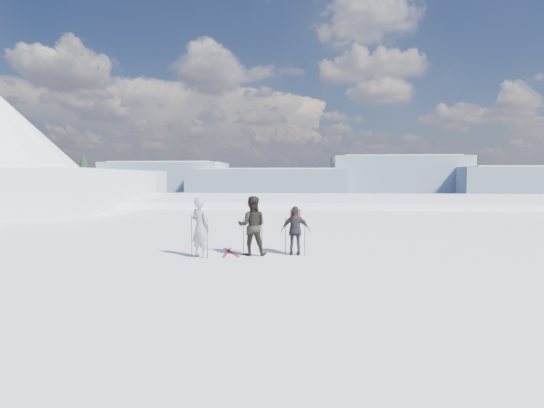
# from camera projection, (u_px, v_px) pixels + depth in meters

# --- Properties ---
(lake_basin) EXTENTS (820.00, 820.00, 71.62)m
(lake_basin) POSITION_uv_depth(u_px,v_px,m) (310.00, 271.00, 39.91)
(lake_basin) COLOR white
(lake_basin) RESTS_ON ground
(far_mountain_range) EXTENTS (770.00, 110.00, 53.00)m
(far_mountain_range) POSITION_uv_depth(u_px,v_px,m) (333.00, 183.00, 460.05)
(far_mountain_range) COLOR slate
(far_mountain_range) RESTS_ON ground
(near_ridge) EXTENTS (31.37, 35.68, 25.62)m
(near_ridge) POSITION_uv_depth(u_px,v_px,m) (36.00, 237.00, 41.13)
(near_ridge) COLOR white
(near_ridge) RESTS_ON ground
(skier_grey) EXTENTS (0.83, 0.75, 1.91)m
(skier_grey) POSITION_uv_depth(u_px,v_px,m) (200.00, 227.00, 13.28)
(skier_grey) COLOR gray
(skier_grey) RESTS_ON ground
(skier_dark) EXTENTS (0.97, 0.77, 1.91)m
(skier_dark) POSITION_uv_depth(u_px,v_px,m) (252.00, 226.00, 13.60)
(skier_dark) COLOR black
(skier_dark) RESTS_ON ground
(skier_pack) EXTENTS (0.94, 0.42, 1.59)m
(skier_pack) POSITION_uv_depth(u_px,v_px,m) (296.00, 231.00, 13.66)
(skier_pack) COLOR black
(skier_pack) RESTS_ON ground
(backpack) EXTENTS (0.35, 0.20, 0.52)m
(backpack) POSITION_uv_depth(u_px,v_px,m) (296.00, 198.00, 13.84)
(backpack) COLOR red
(backpack) RESTS_ON skier_pack
(ski_poles) EXTENTS (3.56, 0.69, 1.33)m
(ski_poles) POSITION_uv_depth(u_px,v_px,m) (248.00, 237.00, 13.45)
(ski_poles) COLOR black
(ski_poles) RESTS_ON ground
(skis_loose) EXTENTS (0.84, 1.70, 0.03)m
(skis_loose) POSITION_uv_depth(u_px,v_px,m) (229.00, 252.00, 14.09)
(skis_loose) COLOR black
(skis_loose) RESTS_ON ground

